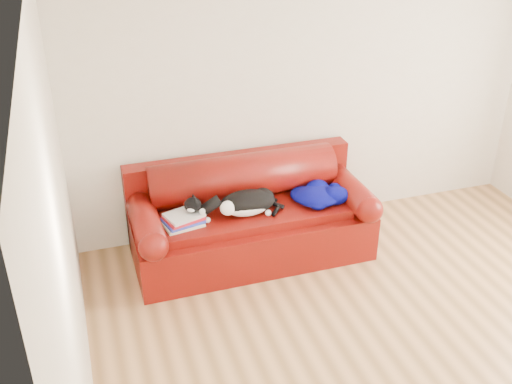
{
  "coord_description": "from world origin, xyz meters",
  "views": [
    {
      "loc": [
        -2.11,
        -2.88,
        3.1
      ],
      "look_at": [
        -0.74,
        1.35,
        0.72
      ],
      "focal_mm": 42.0,
      "sensor_mm": 36.0,
      "label": 1
    }
  ],
  "objects_px": {
    "sofa_base": "(251,232)",
    "book_stack": "(183,219)",
    "cat": "(247,203)",
    "blanket": "(319,194)"
  },
  "relations": [
    {
      "from": "book_stack",
      "to": "blanket",
      "type": "distance_m",
      "value": 1.23
    },
    {
      "from": "cat",
      "to": "blanket",
      "type": "height_order",
      "value": "cat"
    },
    {
      "from": "book_stack",
      "to": "sofa_base",
      "type": "bearing_deg",
      "value": 10.4
    },
    {
      "from": "sofa_base",
      "to": "cat",
      "type": "bearing_deg",
      "value": -123.17
    },
    {
      "from": "book_stack",
      "to": "blanket",
      "type": "relative_size",
      "value": 0.71
    },
    {
      "from": "book_stack",
      "to": "cat",
      "type": "height_order",
      "value": "cat"
    },
    {
      "from": "cat",
      "to": "blanket",
      "type": "xyz_separation_m",
      "value": [
        0.67,
        0.01,
        -0.03
      ]
    },
    {
      "from": "sofa_base",
      "to": "book_stack",
      "type": "relative_size",
      "value": 5.92
    },
    {
      "from": "sofa_base",
      "to": "blanket",
      "type": "distance_m",
      "value": 0.7
    },
    {
      "from": "book_stack",
      "to": "cat",
      "type": "distance_m",
      "value": 0.56
    }
  ]
}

